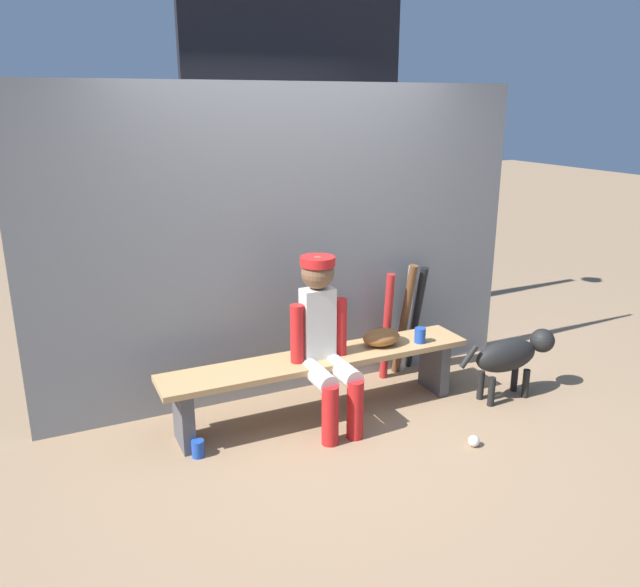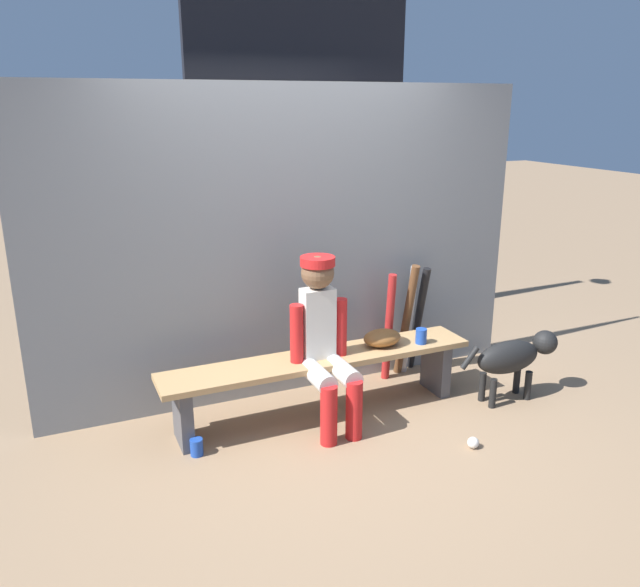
{
  "view_description": "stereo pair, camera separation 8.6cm",
  "coord_description": "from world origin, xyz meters",
  "views": [
    {
      "loc": [
        -1.69,
        -3.61,
        2.11
      ],
      "look_at": [
        0.0,
        0.0,
        0.89
      ],
      "focal_mm": 35.33,
      "sensor_mm": 36.0,
      "label": 1
    },
    {
      "loc": [
        -1.61,
        -3.64,
        2.11
      ],
      "look_at": [
        0.0,
        0.0,
        0.89
      ],
      "focal_mm": 35.33,
      "sensor_mm": 36.0,
      "label": 2
    }
  ],
  "objects": [
    {
      "name": "bat_aluminum_black",
      "position": [
        1.04,
        0.39,
        0.44
      ],
      "size": [
        0.11,
        0.22,
        0.88
      ],
      "primitive_type": "cylinder",
      "rotation": [
        0.17,
        0.0,
        0.21
      ],
      "color": "black",
      "rests_on": "ground_plane"
    },
    {
      "name": "player_seated",
      "position": [
        -0.02,
        -0.11,
        0.62
      ],
      "size": [
        0.41,
        0.55,
        1.15
      ],
      "color": "silver",
      "rests_on": "ground_plane"
    },
    {
      "name": "baseball_glove",
      "position": [
        0.48,
        0.0,
        0.5
      ],
      "size": [
        0.28,
        0.2,
        0.12
      ],
      "primitive_type": "ellipsoid",
      "color": "brown",
      "rests_on": "dugout_bench"
    },
    {
      "name": "baseball",
      "position": [
        0.71,
        -0.8,
        0.04
      ],
      "size": [
        0.07,
        0.07,
        0.07
      ],
      "primitive_type": "sphere",
      "color": "white",
      "rests_on": "ground_plane"
    },
    {
      "name": "scoreboard",
      "position": [
        0.62,
        1.66,
        2.34
      ],
      "size": [
        2.28,
        0.27,
        3.33
      ],
      "color": "#3F3F42",
      "rests_on": "ground_plane"
    },
    {
      "name": "bat_wood_dark",
      "position": [
        0.89,
        0.33,
        0.47
      ],
      "size": [
        0.1,
        0.24,
        0.93
      ],
      "primitive_type": "cylinder",
      "rotation": [
        0.18,
        0.0,
        0.14
      ],
      "color": "brown",
      "rests_on": "ground_plane"
    },
    {
      "name": "cup_on_bench",
      "position": [
        0.76,
        -0.07,
        0.5
      ],
      "size": [
        0.08,
        0.08,
        0.11
      ],
      "primitive_type": "cylinder",
      "color": "#1E47AD",
      "rests_on": "dugout_bench"
    },
    {
      "name": "dugout_bench",
      "position": [
        0.0,
        0.0,
        0.34
      ],
      "size": [
        2.21,
        0.36,
        0.44
      ],
      "color": "tan",
      "rests_on": "ground_plane"
    },
    {
      "name": "bat_aluminum_silver",
      "position": [
        0.93,
        0.36,
        0.45
      ],
      "size": [
        0.08,
        0.17,
        0.91
      ],
      "primitive_type": "cylinder",
      "rotation": [
        0.12,
        0.0,
        0.07
      ],
      "color": "#B7B7BC",
      "rests_on": "ground_plane"
    },
    {
      "name": "chainlink_fence",
      "position": [
        0.0,
        0.48,
        1.12
      ],
      "size": [
        3.69,
        0.03,
        2.24
      ],
      "primitive_type": "cube",
      "color": "gray",
      "rests_on": "ground_plane"
    },
    {
      "name": "dog",
      "position": [
        1.39,
        -0.34,
        0.34
      ],
      "size": [
        0.84,
        0.2,
        0.49
      ],
      "color": "black",
      "rests_on": "ground_plane"
    },
    {
      "name": "bat_aluminum_red",
      "position": [
        0.73,
        0.32,
        0.43
      ],
      "size": [
        0.07,
        0.13,
        0.87
      ],
      "primitive_type": "cylinder",
      "rotation": [
        0.07,
        0.0,
        0.09
      ],
      "color": "#B22323",
      "rests_on": "ground_plane"
    },
    {
      "name": "cup_on_ground",
      "position": [
        -0.92,
        -0.17,
        0.06
      ],
      "size": [
        0.08,
        0.08,
        0.11
      ],
      "primitive_type": "cylinder",
      "color": "#1E47AD",
      "rests_on": "ground_plane"
    },
    {
      "name": "ground_plane",
      "position": [
        0.0,
        0.0,
        0.0
      ],
      "size": [
        30.0,
        30.0,
        0.0
      ],
      "primitive_type": "plane",
      "color": "#937556"
    }
  ]
}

